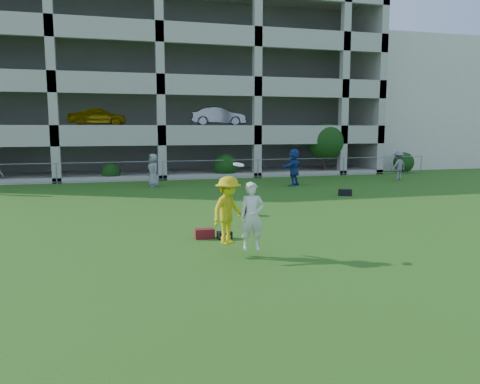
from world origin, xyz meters
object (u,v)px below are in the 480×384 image
object	(u,v)px
bystander_f	(398,166)
crate_d	(250,211)
stucco_building	(408,107)
parking_garage	(149,90)
bystander_c	(153,170)
bystander_d	(294,167)
frisbee_contest	(235,212)

from	to	relation	value
bystander_f	crate_d	bearing A→B (deg)	19.70
stucco_building	parking_garage	world-z (taller)	parking_garage
bystander_c	bystander_f	world-z (taller)	bystander_c
bystander_d	frisbee_contest	bearing A→B (deg)	20.35
bystander_f	crate_d	world-z (taller)	bystander_f
crate_d	stucco_building	bearing A→B (deg)	45.17
bystander_c	bystander_f	xyz separation A→B (m)	(14.63, -0.51, -0.01)
stucco_building	frisbee_contest	xyz separation A→B (m)	(-23.06, -26.41, -3.88)
bystander_c	frisbee_contest	size ratio (longest dim) A/B	0.84
crate_d	frisbee_contest	size ratio (longest dim) A/B	0.17
bystander_f	parking_garage	size ratio (longest dim) A/B	0.06
bystander_d	stucco_building	bearing A→B (deg)	177.23
stucco_building	frisbee_contest	distance (m)	35.28
bystander_c	bystander_f	bearing A→B (deg)	70.80
stucco_building	bystander_d	world-z (taller)	stucco_building
parking_garage	bystander_f	bearing A→B (deg)	-41.39
bystander_f	frisbee_contest	size ratio (longest dim) A/B	0.83
frisbee_contest	parking_garage	size ratio (longest dim) A/B	0.07
stucco_building	parking_garage	size ratio (longest dim) A/B	0.53
frisbee_contest	parking_garage	bearing A→B (deg)	89.87
frisbee_contest	bystander_f	bearing A→B (deg)	45.08
bystander_d	parking_garage	xyz separation A→B (m)	(-6.66, 13.16, 5.01)
bystander_c	parking_garage	size ratio (longest dim) A/B	0.06
stucco_building	bystander_d	distance (m)	21.54
bystander_f	bystander_d	bearing A→B (deg)	-8.87
stucco_building	frisbee_contest	size ratio (longest dim) A/B	7.56
stucco_building	bystander_f	bearing A→B (deg)	-126.30
stucco_building	bystander_f	world-z (taller)	stucco_building
crate_d	parking_garage	bearing A→B (deg)	95.00
bystander_f	crate_d	size ratio (longest dim) A/B	5.01
bystander_f	frisbee_contest	xyz separation A→B (m)	(-13.89, -13.93, 0.24)
crate_d	frisbee_contest	xyz separation A→B (m)	(-1.90, -5.12, 0.97)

